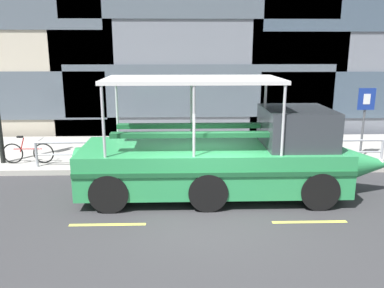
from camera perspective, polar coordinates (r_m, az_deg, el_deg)
name	(u,v)px	position (r m, az deg, el deg)	size (l,w,h in m)	color
ground_plane	(207,212)	(10.10, 2.24, -9.79)	(120.00, 120.00, 0.00)	#333335
sidewalk	(197,151)	(15.36, 0.81, -1.05)	(32.00, 4.80, 0.18)	#A8A59E
curb_edge	(201,171)	(12.97, 1.30, -3.89)	(32.00, 0.18, 0.18)	#B2ADA3
lane_centreline	(209,223)	(9.47, 2.54, -11.44)	(25.80, 0.12, 0.01)	#DBD64C
curb_guardrail	(212,148)	(13.13, 2.86, -0.62)	(11.73, 0.09, 0.85)	#9EA0A8
parking_sign	(365,111)	(15.08, 23.87, 4.43)	(0.60, 0.12, 2.50)	#4C4F54
leaned_bicycle	(28,153)	(14.49, -22.75, -1.16)	(1.74, 0.46, 0.96)	black
duck_tour_boat	(230,158)	(10.92, 5.53, -2.06)	(8.89, 2.51, 3.28)	#2D9351
pedestrian_near_bow	(302,132)	(14.32, 15.73, 1.71)	(0.45, 0.27, 1.62)	#1E2338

